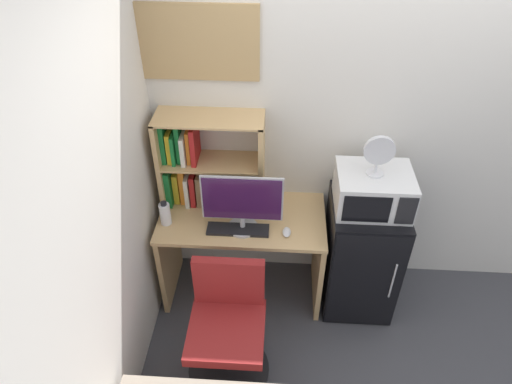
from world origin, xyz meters
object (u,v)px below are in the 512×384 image
Objects in this scene: microwave at (373,190)px; desk_chair at (228,331)px; hutch_bookshelf at (195,161)px; desk_fan at (379,153)px; monitor at (242,202)px; water_bottle at (165,214)px; wall_corkboard at (198,43)px; mini_fridge at (361,254)px; keyboard at (238,230)px; computer_mouse at (287,232)px.

desk_chair is at bearing -144.24° from microwave.
desk_fan reaches higher than hutch_bookshelf.
desk_fan is at bearing -9.19° from hutch_bookshelf.
desk_chair is at bearing -95.80° from monitor.
wall_corkboard is at bearing 57.85° from water_bottle.
keyboard is at bearing -171.54° from mini_fridge.
mini_fridge is 1.24× the size of wall_corkboard.
mini_fridge is 1.09× the size of desk_chair.
wall_corkboard is (-1.13, 0.31, 0.55)m from desk_fan.
computer_mouse is 0.53× the size of water_bottle.
hutch_bookshelf reaches higher than water_bottle.
wall_corkboard is (0.25, 0.39, 1.05)m from water_bottle.
water_bottle reaches higher than desk_chair.
water_bottle is 1.47m from desk_fan.
desk_chair is at bearing -70.84° from hutch_bookshelf.
desk_chair is 1.14× the size of wall_corkboard.
desk_fan is at bearing -15.37° from wall_corkboard.
monitor is 0.37m from computer_mouse.
computer_mouse is 0.84m from water_bottle.
monitor is 0.87m from microwave.
desk_fan is at bearing -153.75° from microwave.
monitor is at bearing 44.46° from keyboard.
microwave reaches higher than computer_mouse.
monitor is 1.03m from wall_corkboard.
hutch_bookshelf reaches higher than microwave.
wall_corkboard reaches higher than desk_fan.
computer_mouse is 0.75m from desk_chair.
water_bottle is 1.14m from wall_corkboard.
hutch_bookshelf is 0.80m from computer_mouse.
computer_mouse is 0.11× the size of desk_chair.
hutch_bookshelf is 1.23m from desk_fan.
computer_mouse is at bearing -3.99° from water_bottle.
hutch_bookshelf is 0.96× the size of wall_corkboard.
computer_mouse is (0.33, -0.01, 0.01)m from keyboard.
desk_fan is (0.85, 0.10, 0.35)m from monitor.
keyboard is at bearing -171.62° from desk_fan.
hutch_bookshelf is 0.78× the size of mini_fridge.
hutch_bookshelf is 1.47× the size of microwave.
mini_fridge is 1.13m from desk_chair.
hutch_bookshelf reaches higher than monitor.
desk_fan is (1.38, 0.08, 0.50)m from water_bottle.
water_bottle is (-0.53, 0.02, -0.15)m from monitor.
monitor reaches higher than desk_chair.
computer_mouse is 0.66m from mini_fridge.
keyboard is 4.33× the size of computer_mouse.
computer_mouse is at bearing -27.01° from hutch_bookshelf.
mini_fridge is 0.60m from microwave.
desk_fan is 1.49m from desk_chair.
wall_corkboard reaches higher than monitor.
monitor is at bearing -172.98° from microwave.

